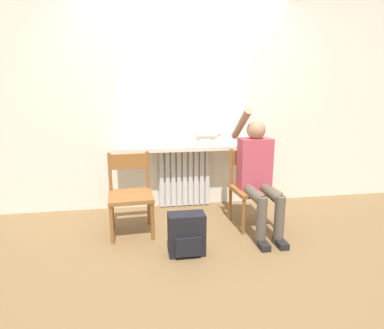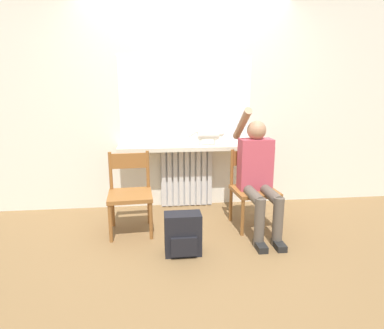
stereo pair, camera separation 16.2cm
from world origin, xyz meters
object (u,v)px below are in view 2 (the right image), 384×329
(person, at_px, (258,172))
(backpack, at_px, (183,234))
(cat, at_px, (210,135))
(chair_right, at_px, (253,188))
(chair_left, at_px, (130,192))

(person, height_order, backpack, person)
(person, relative_size, cat, 2.86)
(chair_right, bearing_deg, backpack, -149.63)
(person, height_order, cat, person)
(chair_left, distance_m, person, 1.34)
(person, bearing_deg, backpack, -152.20)
(chair_left, distance_m, backpack, 0.79)
(person, bearing_deg, cat, 117.91)
(chair_right, bearing_deg, cat, 118.45)
(chair_right, height_order, person, person)
(person, distance_m, cat, 0.87)
(chair_left, bearing_deg, cat, 29.12)
(chair_left, height_order, backpack, chair_left)
(cat, bearing_deg, chair_right, -57.41)
(person, bearing_deg, chair_right, 91.33)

